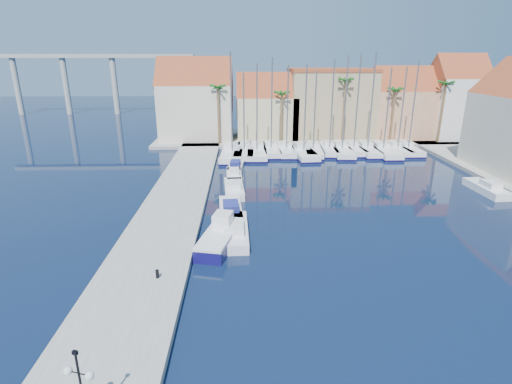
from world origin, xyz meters
TOP-DOWN VIEW (x-y plane):
  - ground at (0.00, 0.00)m, footprint 260.00×260.00m
  - quay_west at (-9.00, 13.50)m, footprint 6.00×77.00m
  - shore_north at (10.00, 48.00)m, footprint 54.00×16.00m
  - lamp_post at (-8.29, -10.34)m, footprint 1.20×0.60m
  - bollard at (-7.83, 0.61)m, footprint 0.22×0.22m
  - fishing_boat at (-4.15, 6.28)m, footprint 3.44×6.59m
  - motorboat_west_0 at (-3.07, 7.70)m, footprint 2.39×7.04m
  - motorboat_west_1 at (-3.45, 12.35)m, footprint 2.42×6.36m
  - motorboat_west_2 at (-3.24, 18.72)m, footprint 2.32×6.20m
  - motorboat_west_3 at (-3.32, 23.78)m, footprint 1.91×5.39m
  - motorboat_west_4 at (-3.17, 27.61)m, footprint 2.19×5.54m
  - motorboat_east_1 at (24.00, 17.85)m, footprint 2.17×6.10m
  - sailboat_0 at (-3.74, 35.26)m, footprint 3.57×11.69m
  - sailboat_1 at (-1.99, 36.34)m, footprint 3.36×10.89m
  - sailboat_2 at (-0.14, 36.10)m, footprint 3.10×10.83m
  - sailboat_3 at (1.98, 36.82)m, footprint 2.75×9.04m
  - sailboat_4 at (4.28, 36.62)m, footprint 2.47×8.95m
  - sailboat_5 at (6.63, 35.51)m, footprint 3.58×10.76m
  - sailboat_6 at (8.28, 36.43)m, footprint 3.20×9.44m
  - sailboat_7 at (10.83, 36.84)m, footprint 2.75×8.24m
  - sailboat_8 at (12.64, 36.52)m, footprint 3.42×10.33m
  - sailboat_9 at (14.52, 37.09)m, footprint 2.88×8.46m
  - sailboat_10 at (16.54, 36.70)m, footprint 2.63×9.46m
  - sailboat_11 at (18.71, 36.15)m, footprint 2.91×10.49m
  - sailboat_12 at (21.13, 36.73)m, footprint 2.62×8.62m
  - sailboat_13 at (22.80, 36.79)m, footprint 2.34×8.65m
  - building_0 at (-10.00, 47.00)m, footprint 12.30×9.00m
  - building_1 at (2.00, 47.00)m, footprint 10.30×8.00m
  - building_2 at (13.00, 48.00)m, footprint 14.20×10.20m
  - building_3 at (25.00, 47.00)m, footprint 10.30×8.00m
  - building_4 at (34.00, 46.00)m, footprint 8.30×8.00m
  - palm_0 at (-6.00, 42.00)m, footprint 2.60×2.60m
  - palm_1 at (4.00, 42.00)m, footprint 2.60×2.60m
  - palm_2 at (14.00, 42.00)m, footprint 2.60×2.60m
  - palm_3 at (22.00, 42.00)m, footprint 2.60×2.60m
  - palm_4 at (30.00, 42.00)m, footprint 2.60×2.60m
  - viaduct at (-39.07, 82.00)m, footprint 48.00×2.20m

SIDE VIEW (x-z plane):
  - ground at x=0.00m, z-range 0.00..0.00m
  - quay_west at x=-9.00m, z-range 0.00..0.50m
  - shore_north at x=10.00m, z-range 0.00..0.50m
  - motorboat_west_1 at x=-3.45m, z-range -0.19..1.21m
  - motorboat_west_2 at x=-3.24m, z-range -0.19..1.21m
  - motorboat_west_4 at x=-3.17m, z-range -0.19..1.21m
  - motorboat_east_1 at x=24.00m, z-range -0.19..1.21m
  - motorboat_west_0 at x=-3.07m, z-range -0.19..1.21m
  - motorboat_west_3 at x=-3.32m, z-range -0.19..1.21m
  - sailboat_1 at x=-1.99m, z-range -5.34..6.47m
  - sailboat_11 at x=18.71m, z-range -5.64..6.79m
  - sailboat_2 at x=-0.14m, z-range -5.94..7.09m
  - sailboat_5 at x=6.63m, z-range -5.88..7.04m
  - sailboat_0 at x=-3.74m, z-range -6.69..7.86m
  - sailboat_6 at x=8.28m, z-range -5.42..6.60m
  - sailboat_8 at x=12.64m, z-range -6.43..7.64m
  - sailboat_4 at x=4.28m, z-range -5.81..7.02m
  - sailboat_12 at x=21.13m, z-range -5.65..6.88m
  - sailboat_10 at x=16.54m, z-range -6.65..7.90m
  - sailboat_3 at x=1.98m, z-range -6.30..7.56m
  - sailboat_13 at x=22.80m, z-range -6.09..7.34m
  - sailboat_7 at x=10.83m, z-range -6.16..7.45m
  - sailboat_9 at x=14.52m, z-range -6.54..7.85m
  - fishing_boat at x=-4.15m, z-range -0.37..1.83m
  - bollard at x=-7.83m, z-range 0.50..1.06m
  - lamp_post at x=-8.29m, z-range 1.07..4.73m
  - building_1 at x=2.00m, z-range -0.20..10.80m
  - building_3 at x=25.00m, z-range -0.14..11.86m
  - building_2 at x=13.00m, z-range 0.51..12.01m
  - building_0 at x=-10.00m, z-range -0.23..13.27m
  - building_4 at x=34.00m, z-range -0.03..13.97m
  - palm_1 at x=4.00m, z-range 3.56..12.71m
  - palm_3 at x=22.00m, z-range 3.78..13.43m
  - palm_0 at x=-6.00m, z-range 4.00..14.15m
  - palm_4 at x=30.00m, z-range 4.22..14.87m
  - palm_2 at x=14.00m, z-range 4.44..15.59m
  - viaduct at x=-39.07m, z-range 3.02..17.47m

